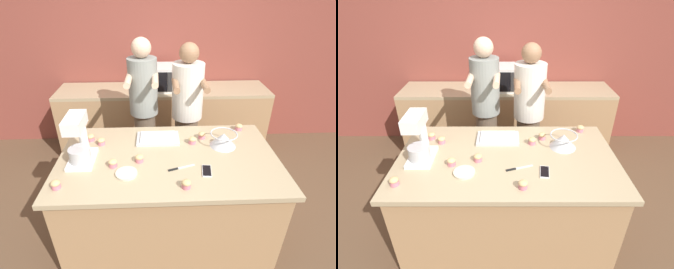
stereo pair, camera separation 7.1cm
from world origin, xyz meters
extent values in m
plane|color=brown|center=(0.00, 0.00, 0.00)|extent=(16.00, 16.00, 0.00)
cube|color=brown|center=(0.00, 1.90, 1.35)|extent=(10.00, 0.06, 2.70)
cube|color=#A87F56|center=(0.00, 0.00, 0.43)|extent=(1.73, 0.98, 0.86)
cube|color=tan|center=(0.00, 0.00, 0.88)|extent=(1.80, 1.05, 0.04)
cube|color=#A87F56|center=(0.00, 1.55, 0.44)|extent=(2.80, 0.60, 0.88)
cube|color=tan|center=(0.00, 1.55, 0.90)|extent=(2.80, 0.60, 0.04)
cylinder|color=brown|center=(-0.23, 0.82, 0.46)|extent=(0.23, 0.23, 0.91)
cylinder|color=gray|center=(-0.23, 0.82, 1.21)|extent=(0.30, 0.30, 0.59)
sphere|color=#DBB293|center=(-0.23, 0.82, 1.60)|extent=(0.20, 0.20, 0.20)
cylinder|color=#DBB293|center=(-0.35, 0.65, 1.34)|extent=(0.06, 0.34, 0.06)
cylinder|color=#DBB293|center=(-0.10, 0.65, 1.34)|extent=(0.06, 0.34, 0.06)
cylinder|color=brown|center=(0.24, 0.82, 0.43)|extent=(0.26, 0.26, 0.86)
cylinder|color=silver|center=(0.24, 0.82, 1.15)|extent=(0.33, 0.33, 0.59)
sphere|color=#936B4C|center=(0.24, 0.82, 1.55)|extent=(0.20, 0.20, 0.20)
cylinder|color=#936B4C|center=(0.10, 0.65, 1.28)|extent=(0.06, 0.34, 0.06)
cylinder|color=#936B4C|center=(0.38, 0.65, 1.28)|extent=(0.06, 0.34, 0.06)
cube|color=white|center=(-0.69, -0.03, 0.91)|extent=(0.20, 0.30, 0.03)
cylinder|color=white|center=(-0.69, 0.09, 1.06)|extent=(0.07, 0.07, 0.27)
cube|color=white|center=(-0.69, -0.04, 1.25)|extent=(0.13, 0.26, 0.10)
cylinder|color=#BCBCC1|center=(-0.69, -0.07, 0.98)|extent=(0.17, 0.17, 0.11)
cone|color=#BCBCC1|center=(0.49, 0.15, 0.96)|extent=(0.23, 0.23, 0.12)
torus|color=#BCBCC1|center=(0.49, 0.15, 1.01)|extent=(0.24, 0.24, 0.01)
cube|color=#BCBCC1|center=(-0.08, 0.27, 0.91)|extent=(0.38, 0.24, 0.02)
cube|color=white|center=(-0.08, 0.27, 0.93)|extent=(0.31, 0.19, 0.02)
cube|color=silver|center=(-0.06, 1.55, 1.08)|extent=(0.44, 0.38, 0.31)
cube|color=black|center=(-0.10, 1.35, 1.08)|extent=(0.30, 0.01, 0.25)
cube|color=#2D2D2D|center=(0.10, 1.35, 1.08)|extent=(0.09, 0.01, 0.25)
cube|color=silver|center=(0.28, -0.21, 0.90)|extent=(0.09, 0.15, 0.01)
cube|color=black|center=(0.28, -0.21, 0.91)|extent=(0.08, 0.14, 0.00)
cylinder|color=beige|center=(-0.32, -0.22, 0.90)|extent=(0.16, 0.16, 0.02)
cube|color=#BCBCC1|center=(0.13, -0.15, 0.90)|extent=(0.14, 0.06, 0.01)
cube|color=black|center=(0.03, -0.18, 0.90)|extent=(0.08, 0.04, 0.01)
cylinder|color=#D17084|center=(0.71, 0.43, 0.91)|extent=(0.06, 0.06, 0.03)
ellipsoid|color=tan|center=(0.71, 0.43, 0.94)|extent=(0.07, 0.07, 0.04)
cylinder|color=#D17084|center=(0.11, -0.38, 0.91)|extent=(0.06, 0.06, 0.03)
ellipsoid|color=tan|center=(0.11, -0.38, 0.94)|extent=(0.07, 0.07, 0.04)
cylinder|color=#D17084|center=(-0.69, 0.28, 0.91)|extent=(0.06, 0.06, 0.03)
ellipsoid|color=tan|center=(-0.69, 0.28, 0.94)|extent=(0.07, 0.07, 0.04)
cylinder|color=#D17084|center=(0.32, 0.28, 0.91)|extent=(0.06, 0.06, 0.03)
ellipsoid|color=tan|center=(0.32, 0.28, 0.94)|extent=(0.07, 0.07, 0.04)
cylinder|color=#D17084|center=(-0.58, 0.21, 0.91)|extent=(0.06, 0.06, 0.03)
ellipsoid|color=tan|center=(-0.58, 0.21, 0.94)|extent=(0.07, 0.07, 0.04)
cylinder|color=#D17084|center=(0.22, 0.20, 0.91)|extent=(0.06, 0.06, 0.03)
ellipsoid|color=tan|center=(0.22, 0.20, 0.94)|extent=(0.07, 0.07, 0.04)
cylinder|color=#D17084|center=(-0.23, -0.06, 0.91)|extent=(0.06, 0.06, 0.03)
ellipsoid|color=tan|center=(-0.23, -0.06, 0.94)|extent=(0.07, 0.07, 0.04)
cylinder|color=#D17084|center=(-0.80, -0.35, 0.91)|extent=(0.06, 0.06, 0.03)
ellipsoid|color=tan|center=(-0.80, -0.35, 0.94)|extent=(0.07, 0.07, 0.04)
cylinder|color=#D17084|center=(-0.44, -0.12, 0.91)|extent=(0.06, 0.06, 0.03)
ellipsoid|color=tan|center=(-0.44, -0.12, 0.94)|extent=(0.07, 0.07, 0.04)
camera|label=1|loc=(-0.08, -1.78, 2.14)|focal=28.00mm
camera|label=2|loc=(-0.01, -1.78, 2.14)|focal=28.00mm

